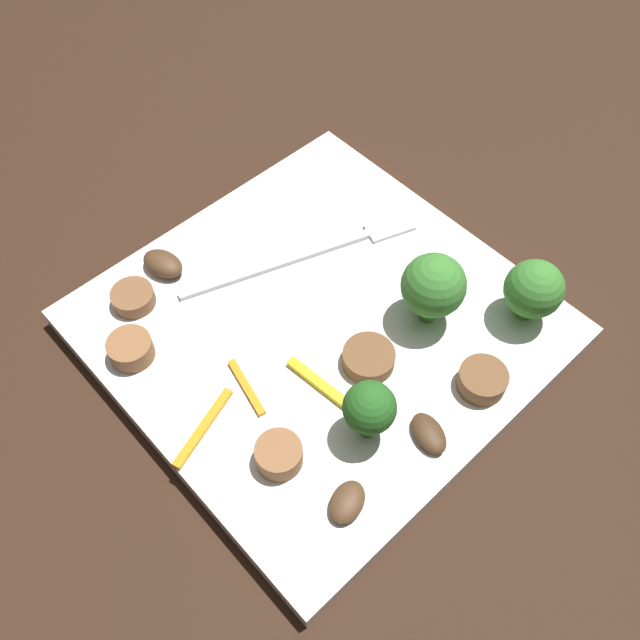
{
  "coord_description": "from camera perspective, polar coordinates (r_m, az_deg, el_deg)",
  "views": [
    {
      "loc": [
        -0.18,
        -0.19,
        0.4
      ],
      "look_at": [
        0.0,
        0.0,
        0.02
      ],
      "focal_mm": 38.47,
      "sensor_mm": 36.0,
      "label": 1
    }
  ],
  "objects": [
    {
      "name": "ground_plane",
      "position": [
        0.48,
        0.0,
        -1.15
      ],
      "size": [
        1.4,
        1.4,
        0.0
      ],
      "primitive_type": "plane",
      "color": "black"
    },
    {
      "name": "broccoli_floret_1",
      "position": [
        0.44,
        9.41,
        2.79
      ],
      "size": [
        0.04,
        0.04,
        0.06
      ],
      "color": "#408630",
      "rests_on": "plate"
    },
    {
      "name": "fork",
      "position": [
        0.5,
        -0.21,
        5.77
      ],
      "size": [
        0.17,
        0.07,
        0.0
      ],
      "rotation": [
        0.0,
        0.0,
        -0.34
      ],
      "color": "silver",
      "rests_on": "plate"
    },
    {
      "name": "pepper_strip_0",
      "position": [
        0.43,
        -9.68,
        -8.81
      ],
      "size": [
        0.06,
        0.02,
        0.0
      ],
      "primitive_type": "cube",
      "rotation": [
        0.0,
        0.0,
        3.47
      ],
      "color": "orange",
      "rests_on": "plate"
    },
    {
      "name": "mushroom_0",
      "position": [
        0.42,
        9.04,
        -9.3
      ],
      "size": [
        0.03,
        0.03,
        0.01
      ],
      "primitive_type": "ellipsoid",
      "rotation": [
        0.0,
        0.0,
        1.26
      ],
      "color": "#422B19",
      "rests_on": "plate"
    },
    {
      "name": "sausage_slice_0",
      "position": [
        0.48,
        -15.28,
        1.8
      ],
      "size": [
        0.04,
        0.04,
        0.01
      ],
      "primitive_type": "cylinder",
      "rotation": [
        0.0,
        0.0,
        0.76
      ],
      "color": "brown",
      "rests_on": "plate"
    },
    {
      "name": "plate",
      "position": [
        0.47,
        0.0,
        -0.58
      ],
      "size": [
        0.27,
        0.27,
        0.02
      ],
      "primitive_type": "cube",
      "color": "white",
      "rests_on": "ground_plane"
    },
    {
      "name": "mushroom_1",
      "position": [
        0.5,
        -12.94,
        4.6
      ],
      "size": [
        0.03,
        0.04,
        0.01
      ],
      "primitive_type": "ellipsoid",
      "rotation": [
        0.0,
        0.0,
        4.96
      ],
      "color": "#4C331E",
      "rests_on": "plate"
    },
    {
      "name": "sausage_slice_1",
      "position": [
        0.41,
        -3.44,
        -11.14
      ],
      "size": [
        0.04,
        0.04,
        0.02
      ],
      "primitive_type": "cylinder",
      "rotation": [
        0.0,
        0.0,
        0.54
      ],
      "color": "brown",
      "rests_on": "plate"
    },
    {
      "name": "sausage_slice_4",
      "position": [
        0.44,
        4.29,
        -3.01
      ],
      "size": [
        0.04,
        0.04,
        0.01
      ],
      "primitive_type": "cylinder",
      "rotation": [
        0.0,
        0.0,
        3.1
      ],
      "color": "brown",
      "rests_on": "plate"
    },
    {
      "name": "sausage_slice_3",
      "position": [
        0.46,
        -15.47,
        -2.34
      ],
      "size": [
        0.04,
        0.04,
        0.01
      ],
      "primitive_type": "cylinder",
      "rotation": [
        0.0,
        0.0,
        1.95
      ],
      "color": "brown",
      "rests_on": "plate"
    },
    {
      "name": "pepper_strip_1",
      "position": [
        0.44,
        -6.13,
        -5.58
      ],
      "size": [
        0.01,
        0.04,
        0.0
      ],
      "primitive_type": "cube",
      "rotation": [
        0.0,
        0.0,
        4.49
      ],
      "color": "orange",
      "rests_on": "plate"
    },
    {
      "name": "broccoli_floret_2",
      "position": [
        0.4,
        4.14,
        -7.35
      ],
      "size": [
        0.03,
        0.03,
        0.05
      ],
      "color": "#296420",
      "rests_on": "plate"
    },
    {
      "name": "sausage_slice_2",
      "position": [
        0.44,
        13.35,
        -4.89
      ],
      "size": [
        0.04,
        0.04,
        0.01
      ],
      "primitive_type": "cylinder",
      "rotation": [
        0.0,
        0.0,
        2.58
      ],
      "color": "brown",
      "rests_on": "plate"
    },
    {
      "name": "pepper_strip_2",
      "position": [
        0.43,
        0.16,
        -5.46
      ],
      "size": [
        0.01,
        0.06,
        0.0
      ],
      "primitive_type": "cube",
      "rotation": [
        0.0,
        0.0,
        1.67
      ],
      "color": "yellow",
      "rests_on": "plate"
    },
    {
      "name": "mushroom_2",
      "position": [
        0.4,
        2.27,
        -14.89
      ],
      "size": [
        0.03,
        0.03,
        0.01
      ],
      "primitive_type": "ellipsoid",
      "rotation": [
        0.0,
        0.0,
        3.49
      ],
      "color": "#4C331E",
      "rests_on": "plate"
    },
    {
      "name": "broccoli_floret_0",
      "position": [
        0.46,
        17.36,
        2.44
      ],
      "size": [
        0.04,
        0.04,
        0.05
      ],
      "color": "#408630",
      "rests_on": "plate"
    }
  ]
}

